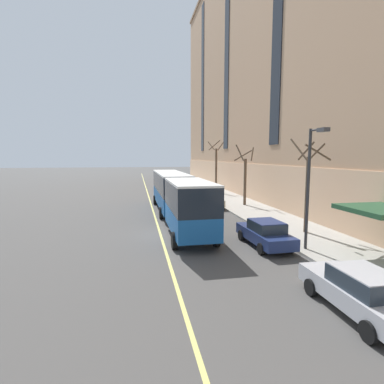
% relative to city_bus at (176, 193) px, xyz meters
% --- Properties ---
extents(ground_plane, '(260.00, 260.00, 0.00)m').
position_rel_city_bus_xyz_m(ground_plane, '(-1.36, -4.82, -2.15)').
color(ground_plane, '#4C4947').
extents(sidewalk, '(5.02, 160.00, 0.15)m').
position_rel_city_bus_xyz_m(sidewalk, '(7.88, -1.82, -2.08)').
color(sidewalk, '#ADA89E').
rests_on(sidewalk, ground).
extents(city_bus, '(2.88, 19.66, 3.73)m').
position_rel_city_bus_xyz_m(city_bus, '(0.00, 0.00, 0.00)').
color(city_bus, '#19569E').
rests_on(city_bus, ground).
extents(parked_car_champagne_1, '(2.05, 4.64, 1.56)m').
position_rel_city_bus_xyz_m(parked_car_champagne_1, '(4.28, 5.02, -1.37)').
color(parked_car_champagne_1, '#BCAD89').
rests_on(parked_car_champagne_1, ground).
extents(parked_car_navy_2, '(2.08, 4.67, 1.56)m').
position_rel_city_bus_xyz_m(parked_car_navy_2, '(4.12, -8.79, -1.37)').
color(parked_car_navy_2, navy).
rests_on(parked_car_navy_2, ground).
extents(parked_car_green_3, '(2.07, 4.32, 1.56)m').
position_rel_city_bus_xyz_m(parked_car_green_3, '(4.23, 25.91, -1.37)').
color(parked_car_green_3, '#23603D').
rests_on(parked_car_green_3, ground).
extents(parked_car_silver_4, '(1.98, 4.78, 1.56)m').
position_rel_city_bus_xyz_m(parked_car_silver_4, '(4.05, -16.53, -1.37)').
color(parked_car_silver_4, '#B7B7BC').
rests_on(parked_car_silver_4, ground).
extents(parked_car_red_5, '(2.08, 4.31, 1.56)m').
position_rel_city_bus_xyz_m(parked_car_red_5, '(4.29, 15.03, -1.37)').
color(parked_car_red_5, '#B21E19').
rests_on(parked_car_red_5, ground).
extents(street_tree_mid_block, '(2.01, 1.86, 6.30)m').
position_rel_city_bus_xyz_m(street_tree_mid_block, '(7.99, -6.73, 1.21)').
color(street_tree_mid_block, brown).
rests_on(street_tree_mid_block, sidewalk).
extents(street_tree_far_uptown, '(1.97, 1.98, 6.34)m').
position_rel_city_bus_xyz_m(street_tree_far_uptown, '(8.00, 5.04, 1.03)').
color(street_tree_far_uptown, brown).
rests_on(street_tree_far_uptown, sidewalk).
extents(street_tree_far_downtown, '(2.08, 2.07, 7.45)m').
position_rel_city_bus_xyz_m(street_tree_far_downtown, '(7.99, 16.72, 1.68)').
color(street_tree_far_downtown, brown).
rests_on(street_tree_far_downtown, sidewalk).
extents(street_lamp, '(0.36, 1.48, 6.57)m').
position_rel_city_bus_xyz_m(street_lamp, '(5.97, -10.30, 2.05)').
color(street_lamp, '#2D2D30').
rests_on(street_lamp, sidewalk).
extents(lane_centerline, '(0.16, 140.00, 0.01)m').
position_rel_city_bus_xyz_m(lane_centerline, '(-1.70, -1.82, -2.15)').
color(lane_centerline, '#E0D66B').
rests_on(lane_centerline, ground).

